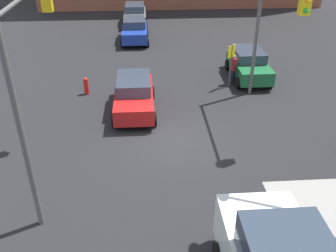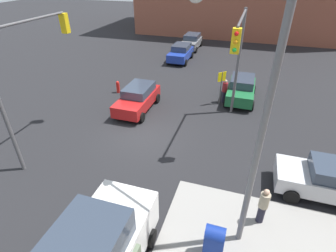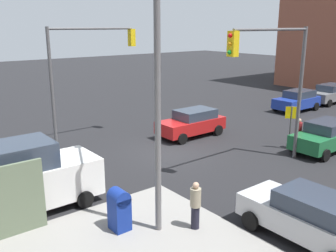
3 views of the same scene
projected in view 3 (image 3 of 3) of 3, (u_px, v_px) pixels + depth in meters
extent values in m
plane|color=black|center=(171.00, 152.00, 19.94)|extent=(120.00, 120.00, 0.00)
cylinder|color=#59595B|center=(300.00, 95.00, 18.38)|extent=(0.18, 0.18, 6.50)
cylinder|color=#59595B|center=(273.00, 29.00, 16.06)|extent=(5.01, 0.12, 0.12)
cube|color=yellow|center=(233.00, 44.00, 14.70)|extent=(0.32, 0.36, 1.00)
sphere|color=red|center=(230.00, 36.00, 14.51)|extent=(0.18, 0.18, 0.18)
sphere|color=orange|center=(230.00, 44.00, 14.60)|extent=(0.18, 0.18, 0.18)
sphere|color=green|center=(230.00, 52.00, 14.68)|extent=(0.18, 0.18, 0.18)
cylinder|color=#59595B|center=(52.00, 90.00, 19.80)|extent=(0.18, 0.18, 6.50)
cylinder|color=#59595B|center=(92.00, 29.00, 20.52)|extent=(5.09, 0.12, 0.12)
cube|color=yellow|center=(132.00, 38.00, 22.18)|extent=(0.32, 0.36, 1.00)
sphere|color=red|center=(134.00, 32.00, 22.20)|extent=(0.18, 0.18, 0.18)
sphere|color=orange|center=(134.00, 38.00, 22.29)|extent=(0.18, 0.18, 0.18)
sphere|color=green|center=(134.00, 43.00, 22.37)|extent=(0.18, 0.18, 0.18)
cylinder|color=slate|center=(158.00, 112.00, 11.39)|extent=(0.20, 0.20, 8.00)
cylinder|color=#4C4C4C|center=(290.00, 128.00, 20.17)|extent=(0.08, 0.08, 2.40)
cube|color=yellow|center=(292.00, 113.00, 19.95)|extent=(0.48, 0.48, 0.64)
cube|color=navy|center=(119.00, 213.00, 12.29)|extent=(0.56, 0.64, 1.15)
cylinder|color=navy|center=(119.00, 197.00, 12.14)|extent=(0.56, 0.64, 0.56)
cylinder|color=red|center=(189.00, 117.00, 26.01)|extent=(0.26, 0.26, 0.80)
sphere|color=red|center=(189.00, 111.00, 25.90)|extent=(0.24, 0.24, 0.24)
cube|color=slate|center=(329.00, 95.00, 32.38)|extent=(4.29, 1.80, 0.75)
cube|color=#2D3847|center=(332.00, 87.00, 32.41)|extent=(2.41, 1.58, 0.55)
cylinder|color=black|center=(329.00, 103.00, 30.92)|extent=(0.64, 0.22, 0.64)
cylinder|color=black|center=(309.00, 100.00, 32.28)|extent=(0.64, 0.22, 0.64)
cylinder|color=black|center=(327.00, 96.00, 34.03)|extent=(0.64, 0.22, 0.64)
cube|color=#B21919|center=(191.00, 125.00, 22.70)|extent=(4.26, 1.80, 0.75)
cube|color=#2D3847|center=(195.00, 114.00, 22.74)|extent=(2.38, 1.58, 0.55)
cylinder|color=black|center=(182.00, 139.00, 21.25)|extent=(0.64, 0.22, 0.64)
cylinder|color=black|center=(163.00, 132.00, 22.61)|extent=(0.64, 0.22, 0.64)
cylinder|color=black|center=(218.00, 130.00, 22.98)|extent=(0.64, 0.22, 0.64)
cylinder|color=black|center=(198.00, 124.00, 24.35)|extent=(0.64, 0.22, 0.64)
cube|color=#B7BABF|center=(307.00, 219.00, 11.68)|extent=(1.80, 4.26, 0.75)
cube|color=#2D3847|center=(319.00, 204.00, 11.25)|extent=(1.58, 2.39, 0.55)
cylinder|color=black|center=(251.00, 221.00, 12.34)|extent=(0.22, 0.64, 0.64)
cylinder|color=black|center=(284.00, 205.00, 13.42)|extent=(0.22, 0.64, 0.64)
cube|color=#1E6638|center=(324.00, 139.00, 19.96)|extent=(4.11, 1.80, 0.75)
cube|color=#2D3847|center=(329.00, 126.00, 19.99)|extent=(2.30, 1.58, 0.55)
cylinder|color=black|center=(325.00, 155.00, 18.54)|extent=(0.64, 0.22, 0.64)
cylinder|color=black|center=(294.00, 146.00, 19.91)|extent=(0.64, 0.22, 0.64)
cylinder|color=black|center=(322.00, 137.00, 21.58)|extent=(0.64, 0.22, 0.64)
cube|color=#1E389E|center=(296.00, 102.00, 29.45)|extent=(4.03, 1.80, 0.75)
cube|color=#2D3847|center=(299.00, 94.00, 29.48)|extent=(2.26, 1.58, 0.55)
cylinder|color=black|center=(296.00, 111.00, 28.05)|extent=(0.64, 0.22, 0.64)
cylinder|color=black|center=(276.00, 107.00, 29.41)|extent=(0.64, 0.22, 0.64)
cylinder|color=black|center=(316.00, 107.00, 29.69)|extent=(0.64, 0.22, 0.64)
cylinder|color=black|center=(296.00, 103.00, 31.05)|extent=(0.64, 0.22, 0.64)
cube|color=white|center=(24.00, 185.00, 13.38)|extent=(5.40, 2.10, 1.40)
cube|color=#2D3847|center=(7.00, 157.00, 12.82)|extent=(3.02, 1.85, 0.90)
cylinder|color=black|center=(62.00, 181.00, 15.46)|extent=(0.64, 0.22, 0.64)
cylinder|color=black|center=(85.00, 199.00, 13.86)|extent=(0.64, 0.22, 0.64)
cylinder|color=#9E937A|center=(196.00, 197.00, 12.21)|extent=(0.36, 0.36, 0.63)
sphere|color=tan|center=(196.00, 185.00, 12.10)|extent=(0.22, 0.22, 0.22)
cylinder|color=#1E1E2D|center=(195.00, 217.00, 12.39)|extent=(0.28, 0.28, 0.80)
cylinder|color=maroon|center=(299.00, 128.00, 20.23)|extent=(0.36, 0.36, 0.66)
sphere|color=tan|center=(299.00, 120.00, 20.11)|extent=(0.23, 0.23, 0.23)
cylinder|color=#1E1E2D|center=(297.00, 142.00, 20.42)|extent=(0.28, 0.28, 0.83)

